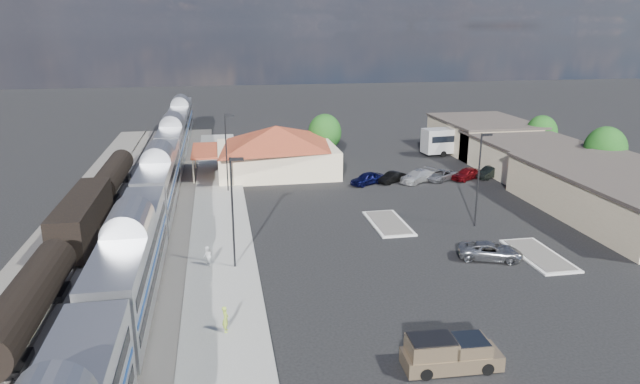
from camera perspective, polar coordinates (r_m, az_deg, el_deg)
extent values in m
plane|color=black|center=(52.85, 3.30, -4.18)|extent=(280.00, 280.00, 0.00)
cube|color=#4C4944|center=(59.77, -18.60, -2.53)|extent=(16.00, 100.00, 0.12)
cube|color=gray|center=(57.14, -9.92, -2.72)|extent=(5.50, 92.00, 0.18)
cube|color=silver|center=(41.17, -18.28, -6.55)|extent=(3.00, 20.00, 5.00)
cube|color=black|center=(42.27, -17.95, -10.00)|extent=(2.20, 16.00, 0.60)
cube|color=silver|center=(60.97, -15.75, 1.02)|extent=(3.00, 20.00, 5.00)
cube|color=black|center=(61.73, -15.56, -1.44)|extent=(2.20, 16.00, 0.60)
cube|color=silver|center=(81.38, -14.48, 4.85)|extent=(3.00, 20.00, 5.00)
cube|color=black|center=(81.95, -14.34, 2.96)|extent=(2.20, 16.00, 0.60)
cube|color=silver|center=(102.03, -13.71, 7.13)|extent=(3.00, 20.00, 5.00)
cube|color=black|center=(102.48, -13.61, 5.61)|extent=(2.20, 16.00, 0.60)
cylinder|color=black|center=(40.36, -27.25, -9.55)|extent=(2.80, 14.00, 2.80)
cube|color=black|center=(41.12, -26.93, -11.82)|extent=(2.20, 12.00, 0.60)
cube|color=black|center=(54.73, -22.65, -2.29)|extent=(2.80, 14.00, 3.60)
cube|color=black|center=(55.32, -22.44, -4.16)|extent=(2.20, 12.00, 0.60)
cylinder|color=black|center=(69.86, -20.01, 1.74)|extent=(2.80, 14.00, 2.80)
cube|color=black|center=(70.31, -19.87, 0.32)|extent=(2.20, 12.00, 0.60)
cube|color=beige|center=(74.37, -4.36, 3.29)|extent=(15.00, 12.00, 3.60)
pyramid|color=maroon|center=(73.73, -4.41, 5.64)|extent=(15.30, 12.24, 2.60)
cube|color=maroon|center=(73.71, -11.45, 4.09)|extent=(3.20, 9.60, 0.25)
cube|color=#C6B28C|center=(64.52, 28.31, -0.40)|extent=(14.00, 22.00, 4.20)
cube|color=#3F3833|center=(63.98, 28.58, 1.53)|extent=(14.40, 22.40, 0.30)
cube|color=#C6B28C|center=(78.88, 20.36, 3.21)|extent=(12.00, 18.00, 4.00)
cube|color=#3F3833|center=(78.46, 20.52, 4.74)|extent=(12.40, 18.40, 0.30)
cube|color=#C6B28C|center=(90.89, 15.99, 5.38)|extent=(12.00, 16.00, 4.50)
cube|color=#3F3833|center=(90.49, 16.10, 6.87)|extent=(12.40, 16.40, 0.30)
cube|color=silver|center=(55.65, 6.84, -3.12)|extent=(3.30, 7.50, 0.15)
cube|color=#4C4944|center=(55.62, 6.84, -3.04)|extent=(2.70, 6.90, 0.10)
cube|color=silver|center=(51.08, 21.03, -5.95)|extent=(3.30, 7.50, 0.15)
cube|color=#4C4944|center=(51.05, 21.04, -5.86)|extent=(2.70, 6.90, 0.10)
cylinder|color=black|center=(44.37, -8.73, -2.24)|extent=(0.16, 0.16, 9.00)
cube|color=black|center=(43.21, -8.31, 3.27)|extent=(1.00, 0.25, 0.22)
cylinder|color=black|center=(65.62, -9.34, 3.78)|extent=(0.16, 0.16, 9.00)
cube|color=black|center=(64.84, -9.07, 7.56)|extent=(1.00, 0.25, 0.22)
cylinder|color=black|center=(55.44, 15.54, 1.10)|extent=(0.16, 0.16, 9.00)
cube|color=black|center=(54.73, 16.35, 5.52)|extent=(1.00, 0.25, 0.22)
cylinder|color=#382314|center=(77.44, 26.37, 1.86)|extent=(0.30, 0.30, 2.86)
ellipsoid|color=#164413|center=(76.87, 26.63, 3.88)|extent=(4.94, 4.94, 5.46)
cylinder|color=#382314|center=(88.77, 21.11, 4.02)|extent=(0.30, 0.30, 2.55)
ellipsoid|color=#164413|center=(88.33, 21.27, 5.60)|extent=(4.41, 4.41, 4.87)
cylinder|color=#382314|center=(81.31, 0.47, 4.14)|extent=(0.30, 0.30, 2.73)
ellipsoid|color=#164413|center=(80.79, 0.48, 5.99)|extent=(4.71, 4.71, 5.21)
cube|color=#957C5C|center=(33.97, 12.99, -15.98)|extent=(5.52, 2.16, 0.89)
cube|color=#957C5C|center=(33.61, 13.06, -14.97)|extent=(2.13, 1.95, 0.94)
cube|color=#957C5C|center=(33.56, 13.07, -14.83)|extent=(2.68, 1.97, 1.09)
cylinder|color=black|center=(34.01, 16.39, -16.58)|extent=(0.72, 0.30, 0.71)
cylinder|color=black|center=(35.38, 15.17, -15.10)|extent=(0.72, 0.30, 0.71)
cylinder|color=black|center=(32.83, 10.57, -17.46)|extent=(0.72, 0.30, 0.71)
cylinder|color=black|center=(34.25, 9.58, -15.85)|extent=(0.72, 0.30, 0.71)
imported|color=gray|center=(48.97, 16.67, -5.67)|extent=(5.68, 3.99, 1.44)
cube|color=silver|center=(87.81, 14.07, 5.14)|extent=(12.67, 3.98, 3.53)
cube|color=black|center=(87.74, 14.09, 5.41)|extent=(11.68, 3.92, 0.93)
cylinder|color=black|center=(89.40, 16.81, 3.97)|extent=(0.96, 0.41, 0.93)
cylinder|color=black|center=(91.40, 15.99, 4.29)|extent=(0.96, 0.41, 0.93)
cylinder|color=black|center=(85.32, 12.21, 3.73)|extent=(0.96, 0.41, 0.93)
cylinder|color=black|center=(87.41, 11.47, 4.07)|extent=(0.96, 0.41, 0.93)
imported|color=#9CBD3B|center=(36.53, -9.43, -12.42)|extent=(0.44, 0.64, 1.71)
imported|color=white|center=(46.09, -11.22, -6.31)|extent=(0.69, 0.84, 1.61)
imported|color=#0B0D38|center=(69.01, 4.73, 1.36)|extent=(4.73, 3.63, 1.50)
imported|color=black|center=(70.18, 7.19, 1.45)|extent=(4.05, 3.34, 1.30)
imported|color=silver|center=(70.89, 9.74, 1.58)|extent=(5.56, 4.49, 1.51)
imported|color=gray|center=(72.32, 12.04, 1.67)|extent=(5.17, 4.29, 1.31)
imported|color=maroon|center=(73.28, 14.45, 1.78)|extent=(4.72, 3.71, 1.50)
imported|color=black|center=(74.93, 16.59, 1.89)|extent=(4.49, 3.38, 1.42)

